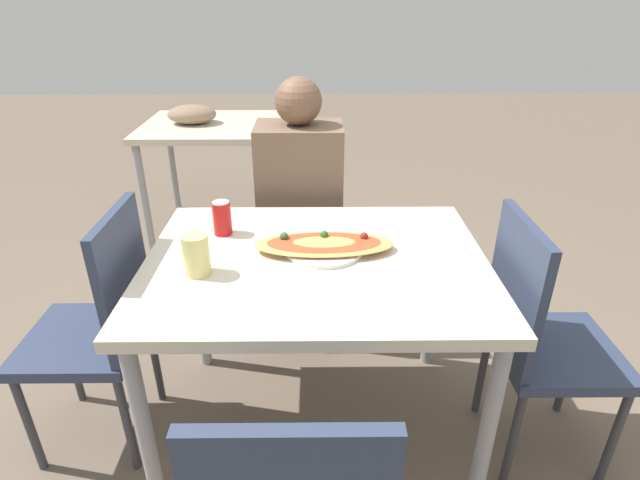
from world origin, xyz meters
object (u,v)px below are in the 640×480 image
Objects in this scene: person_seated at (300,194)px; soda_can at (222,218)px; pizza_main at (324,245)px; drink_glass at (196,255)px; chair_side_left at (101,322)px; dining_table at (316,279)px; chair_side_right at (539,333)px; chair_far_seated at (301,225)px.

person_seated reaches higher than soda_can.
drink_glass is (-0.40, -0.15, 0.05)m from pizza_main.
pizza_main is at bearing 99.43° from person_seated.
pizza_main is (0.78, 0.08, 0.26)m from chair_side_left.
person_seated is (0.68, 0.67, 0.21)m from chair_side_left.
dining_table is 0.12m from pizza_main.
pizza_main is at bearing -102.17° from chair_side_right.
chair_far_seated and chair_side_right have the same top height.
chair_far_seated is 1.20m from chair_side_right.
chair_side_right is at bearing -0.22° from drink_glass.
chair_far_seated is 6.96× the size of drink_glass.
chair_side_right reaches higher than drink_glass.
chair_side_left is at bearing -152.74° from soda_can.
soda_can is at bearing -62.74° from chair_side_left.
chair_side_right reaches higher than soda_can.
soda_can is 0.93× the size of drink_glass.
person_seated reaches higher than pizza_main.
person_seated is at bearing 90.00° from chair_far_seated.
chair_side_right is 1.17m from soda_can.
dining_table is 2.37× the size of pizza_main.
chair_far_seated reaches higher than pizza_main.
chair_side_right is 1.95× the size of pizza_main.
person_seated reaches higher than chair_side_left.
pizza_main is at bearing 97.89° from chair_far_seated.
person_seated reaches higher than chair_side_right.
person_seated is 9.94× the size of soda_can.
person_seated is (-0.00, -0.12, 0.21)m from chair_far_seated.
dining_table is at bearing 95.31° from chair_far_seated.
pizza_main is 3.83× the size of soda_can.
chair_side_right is 6.96× the size of drink_glass.
drink_glass is at bearing 68.21° from person_seated.
soda_can is at bearing -104.92° from chair_side_right.
person_seated is at bearing -132.29° from chair_side_right.
chair_side_right is at bearing -7.48° from dining_table.
dining_table is 0.78m from chair_side_right.
dining_table is 0.77m from chair_side_left.
chair_side_left is at bearing 49.22° from chair_far_seated.
person_seated is at bearing -45.37° from chair_side_left.
chair_side_left reaches higher than drink_glass.
dining_table is at bearing 14.34° from drink_glass.
dining_table is 8.46× the size of drink_glass.
drink_glass is (-0.30, -0.75, 0.10)m from person_seated.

